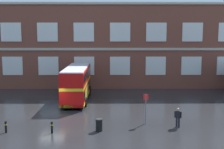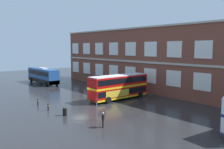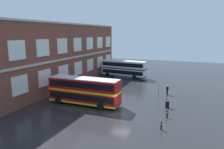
% 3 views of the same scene
% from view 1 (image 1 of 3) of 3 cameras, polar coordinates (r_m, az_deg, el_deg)
% --- Properties ---
extents(ground_plane, '(120.00, 120.00, 0.00)m').
position_cam_1_polar(ground_plane, '(32.45, -10.91, -6.57)').
color(ground_plane, '#232326').
extents(brick_terminal_building, '(57.65, 8.19, 12.55)m').
position_cam_1_polar(brick_terminal_building, '(47.09, -5.02, 5.45)').
color(brick_terminal_building, brown).
rests_on(brick_terminal_building, ground).
extents(double_decker_near, '(2.88, 11.00, 4.07)m').
position_cam_1_polar(double_decker_near, '(36.10, -6.79, -1.57)').
color(double_decker_near, red).
rests_on(double_decker_near, ground).
extents(waiting_passenger, '(0.61, 0.40, 1.70)m').
position_cam_1_polar(waiting_passenger, '(26.12, 12.65, -7.98)').
color(waiting_passenger, black).
rests_on(waiting_passenger, ground).
extents(bus_stand_flag, '(0.44, 0.10, 2.70)m').
position_cam_1_polar(bus_stand_flag, '(26.50, 6.55, -6.04)').
color(bus_stand_flag, slate).
rests_on(bus_stand_flag, ground).
extents(station_litter_bin, '(0.60, 0.60, 1.03)m').
position_cam_1_polar(station_litter_bin, '(24.68, -2.53, -9.72)').
color(station_litter_bin, black).
rests_on(station_litter_bin, ground).
extents(safety_bollard_west, '(0.19, 0.19, 0.95)m').
position_cam_1_polar(safety_bollard_west, '(24.65, -11.56, -9.95)').
color(safety_bollard_west, black).
rests_on(safety_bollard_west, ground).
extents(safety_bollard_east, '(0.19, 0.19, 0.95)m').
position_cam_1_polar(safety_bollard_east, '(25.73, -19.87, -9.51)').
color(safety_bollard_east, black).
rests_on(safety_bollard_east, ground).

